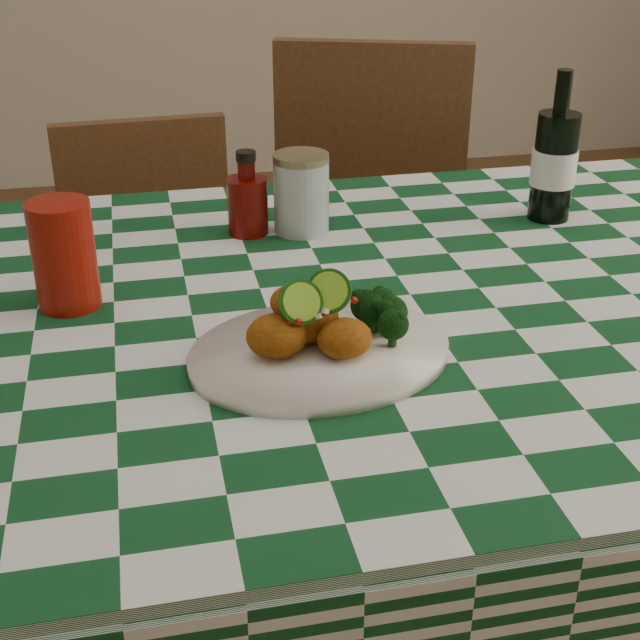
{
  "coord_description": "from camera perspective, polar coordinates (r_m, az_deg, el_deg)",
  "views": [
    {
      "loc": [
        -0.26,
        -1.08,
        1.33
      ],
      "look_at": [
        -0.06,
        -0.15,
        0.84
      ],
      "focal_mm": 50.0,
      "sensor_mm": 36.0,
      "label": 1
    }
  ],
  "objects": [
    {
      "name": "ketchup_bottle",
      "position": [
        1.45,
        -4.68,
        8.1
      ],
      "size": [
        0.08,
        0.08,
        0.14
      ],
      "primitive_type": null,
      "rotation": [
        0.0,
        0.0,
        0.21
      ],
      "color": "#5B0904",
      "rests_on": "dining_table"
    },
    {
      "name": "beer_bottle",
      "position": [
        1.55,
        14.88,
        10.68
      ],
      "size": [
        0.1,
        0.1,
        0.25
      ],
      "primitive_type": null,
      "rotation": [
        0.0,
        0.0,
        0.42
      ],
      "color": "black",
      "rests_on": "dining_table"
    },
    {
      "name": "wooden_chair_left",
      "position": [
        2.01,
        -10.14,
        -0.27
      ],
      "size": [
        0.4,
        0.42,
        0.83
      ],
      "primitive_type": null,
      "rotation": [
        0.0,
        0.0,
        0.05
      ],
      "color": "#472814",
      "rests_on": "ground"
    },
    {
      "name": "plate",
      "position": [
        1.09,
        0.0,
        -2.15
      ],
      "size": [
        0.36,
        0.3,
        0.02
      ],
      "primitive_type": null,
      "rotation": [
        0.0,
        0.0,
        0.15
      ],
      "color": "white",
      "rests_on": "dining_table"
    },
    {
      "name": "wooden_chair_right",
      "position": [
        2.01,
        2.68,
        2.55
      ],
      "size": [
        0.57,
        0.59,
        0.98
      ],
      "primitive_type": null,
      "rotation": [
        0.0,
        0.0,
        -0.33
      ],
      "color": "#472814",
      "rests_on": "ground"
    },
    {
      "name": "red_tumbler",
      "position": [
        1.25,
        -16.07,
        4.02
      ],
      "size": [
        0.11,
        0.11,
        0.15
      ],
      "primitive_type": "cylinder",
      "rotation": [
        0.0,
        0.0,
        -0.33
      ],
      "color": "maroon",
      "rests_on": "dining_table"
    },
    {
      "name": "broccoli_side",
      "position": [
        1.1,
        4.02,
        0.21
      ],
      "size": [
        0.07,
        0.07,
        0.05
      ],
      "primitive_type": null,
      "color": "black",
      "rests_on": "plate"
    },
    {
      "name": "mason_jar",
      "position": [
        1.46,
        -1.21,
        8.12
      ],
      "size": [
        0.12,
        0.12,
        0.13
      ],
      "primitive_type": null,
      "rotation": [
        0.0,
        0.0,
        -0.4
      ],
      "color": "#B2BCBA",
      "rests_on": "dining_table"
    },
    {
      "name": "fried_chicken_pile",
      "position": [
        1.06,
        -0.19,
        0.33
      ],
      "size": [
        0.14,
        0.1,
        0.09
      ],
      "primitive_type": null,
      "color": "#A0570F",
      "rests_on": "plate"
    },
    {
      "name": "dining_table",
      "position": [
        1.46,
        1.11,
        -12.82
      ],
      "size": [
        1.66,
        1.06,
        0.79
      ],
      "primitive_type": null,
      "color": "#10431F",
      "rests_on": "ground"
    }
  ]
}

